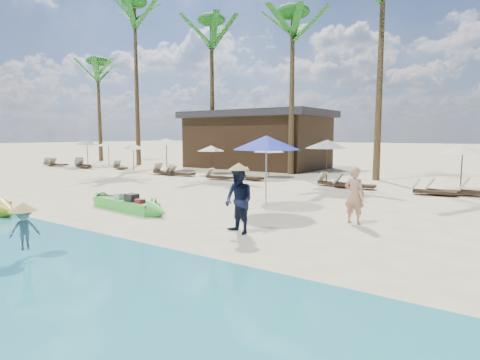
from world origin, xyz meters
The scene contains 34 objects.
ground centered at (0.00, 0.00, 0.00)m, with size 240.00×240.00×0.00m, color beige.
green_canoe centered at (-2.06, -0.03, 0.20)m, with size 4.69×0.87×0.60m.
tourist centered at (4.90, 2.36, 0.81)m, with size 0.59×0.39×1.62m, color tan.
vendor_green centered at (2.86, -0.43, 0.85)m, with size 0.83×0.64×1.70m, color #131A34.
vendor_yellow centered at (0.47, -4.64, 0.61)m, with size 0.56×0.32×0.86m, color gray.
blue_umbrella centered at (1.67, 2.88, 2.26)m, with size 2.32×2.32×2.50m.
resort_parasol_0 centered at (-20.62, 11.28, 1.88)m, with size 2.03×2.03×2.09m.
lounger_0_left centered at (-21.78, 9.31, 0.20)m, with size 1.82×0.66×0.61m.
lounger_0_right centered at (-22.57, 9.16, 0.21)m, with size 1.89×0.86×0.62m.
resort_parasol_1 centered at (-18.94, 12.10, 1.81)m, with size 1.95×1.95×2.01m.
lounger_1_left centered at (-19.31, 9.85, 0.23)m, with size 2.09×1.12×0.68m.
lounger_1_right centered at (-18.33, 9.29, 0.19)m, with size 1.73×0.77×0.57m.
resort_parasol_2 centered at (-13.53, 10.09, 1.71)m, with size 1.84×1.84×1.90m.
lounger_2_left centered at (-15.32, 10.31, 0.19)m, with size 1.77×1.00×0.58m.
resort_parasol_3 centered at (-11.21, 10.99, 2.06)m, with size 2.22×2.22×2.29m.
lounger_3_left centered at (-9.74, 9.31, 0.22)m, with size 1.97×0.75×0.65m.
lounger_3_right centered at (-8.55, 9.37, 0.21)m, with size 1.96×1.05×0.64m.
resort_parasol_4 centered at (-7.62, 11.39, 1.65)m, with size 1.78×1.78×1.83m.
lounger_4_left centered at (-8.40, 9.36, 0.19)m, with size 1.72×0.70×0.57m.
lounger_4_right centered at (-5.24, 9.07, 0.19)m, with size 1.67×0.63×0.56m.
resort_parasol_5 centered at (-3.38, 11.54, 1.69)m, with size 1.82×1.82×1.88m.
lounger_5_left centered at (-3.71, 9.96, 0.20)m, with size 1.85×1.02×0.60m.
resort_parasol_6 centered at (0.75, 10.30, 2.06)m, with size 2.22×2.22×2.28m.
lounger_6_left centered at (1.20, 9.97, 0.20)m, with size 1.81×0.82×0.59m.
lounger_6_right centered at (2.31, 9.67, 0.22)m, with size 1.95×0.74×0.65m.
resort_parasol_7 centered at (6.58, 11.72, 1.88)m, with size 2.03×2.03×2.09m.
lounger_7_left centered at (6.19, 10.01, 0.20)m, with size 1.77×0.74×0.58m.
lounger_7_right centered at (5.73, 9.52, 0.20)m, with size 1.77×0.66×0.59m.
palm_0 centered at (-24.62, 15.48, 8.11)m, with size 2.08×2.08×9.90m.
palm_1 centered at (-17.59, 14.06, 10.82)m, with size 2.08×2.08×13.60m.
palm_2 centered at (-10.45, 15.08, 9.18)m, with size 2.08×2.08×11.33m.
palm_3 centered at (-3.36, 14.27, 8.58)m, with size 2.08×2.08×10.52m.
palm_4 centered at (2.15, 14.01, 9.45)m, with size 2.08×2.08×11.70m.
pavilion_west centered at (-8.00, 17.50, 2.19)m, with size 10.80×6.60×4.30m.
Camera 1 is at (8.65, -8.69, 2.52)m, focal length 30.00 mm.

